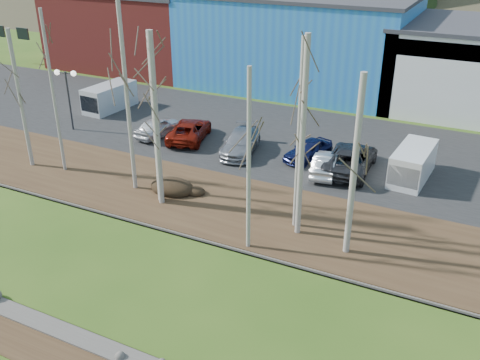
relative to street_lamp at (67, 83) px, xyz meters
The scene contains 26 objects.
near_bank_rocks 23.59m from the street_lamp, 45.89° to the right, with size 80.00×0.80×0.50m, color #47423D, non-canonical shape.
river 20.88m from the street_lamp, 37.91° to the right, with size 80.00×8.00×0.90m, color #111E30, non-canonical shape.
far_bank_rocks 18.68m from the street_lamp, 27.75° to the right, with size 80.00×0.80×0.46m, color #47423D, non-canonical shape.
far_bank 17.44m from the street_lamp, 18.21° to the right, with size 80.00×7.00×0.15m, color #382616.
parking_lot 17.39m from the street_lamp, 17.66° to the left, with size 80.00×14.00×0.14m, color black.
building_brick 20.68m from the street_lamp, 112.08° to the left, with size 16.32×12.24×7.80m.
building_blue 21.73m from the street_lamp, 61.92° to the left, with size 20.40×12.24×8.30m.
dirt_mound 13.49m from the street_lamp, 23.45° to the right, with size 2.64×1.87×0.52m, color black.
birch_0 6.48m from the street_lamp, 70.48° to the right, with size 0.24×0.24×8.39m.
birch_1 7.40m from the street_lamp, 51.70° to the right, with size 0.19×0.19×9.58m.
birch_2 13.98m from the street_lamp, 28.40° to the right, with size 0.29×0.29×9.18m.
birch_3 11.67m from the street_lamp, 30.40° to the right, with size 0.23×0.23×11.22m.
birch_4 13.66m from the street_lamp, 27.96° to the right, with size 0.29×0.29×9.12m.
birch_5 20.45m from the street_lamp, 16.17° to the right, with size 0.22×0.22×9.37m.
birch_6 20.23m from the street_lamp, 24.80° to the right, with size 0.20×0.20×8.53m.
birch_7 20.98m from the street_lamp, 17.42° to the right, with size 0.27×0.27×9.61m.
birch_8 23.63m from the street_lamp, 16.88° to the right, with size 0.29×0.29×8.40m.
street_lamp is the anchor object (origin of this frame).
car_0 7.15m from the street_lamp, 15.14° to the left, with size 1.57×3.90×1.33m, color silver.
car_1 9.41m from the street_lamp, 13.50° to the left, with size 2.27×4.91×1.37m, color maroon.
car_2 13.38m from the street_lamp, ahead, with size 1.98×4.86×1.41m, color gray.
car_3 17.76m from the street_lamp, ahead, with size 1.52×3.78×1.29m, color #0F1642.
car_4 19.26m from the street_lamp, ahead, with size 1.35×3.88×1.28m, color #BCBDBF.
car_5 20.50m from the street_lamp, ahead, with size 2.59×5.62×1.56m, color #2B2B2E.
van_white 24.06m from the street_lamp, ahead, with size 2.11×4.50×1.92m.
van_grey 5.44m from the street_lamp, 96.48° to the left, with size 2.22×4.72×2.02m.
Camera 1 is at (11.25, -7.89, 13.87)m, focal length 40.00 mm.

